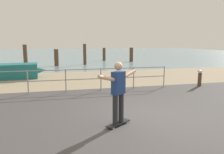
% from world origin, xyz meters
% --- Properties ---
extents(ground_plane, '(24.00, 10.00, 0.04)m').
position_xyz_m(ground_plane, '(0.00, -1.00, 0.00)').
color(ground_plane, '#474444').
rests_on(ground_plane, ground).
extents(beach_strip, '(24.00, 6.00, 0.04)m').
position_xyz_m(beach_strip, '(0.00, 7.00, 0.00)').
color(beach_strip, tan).
rests_on(beach_strip, ground).
extents(sea_surface, '(72.00, 50.00, 0.04)m').
position_xyz_m(sea_surface, '(0.00, 35.00, 0.00)').
color(sea_surface, '#75939E').
rests_on(sea_surface, ground).
extents(railing_fence, '(11.05, 0.05, 1.05)m').
position_xyz_m(railing_fence, '(-2.94, 3.60, 0.70)').
color(railing_fence, gray).
rests_on(railing_fence, ground).
extents(sailboat, '(5.02, 1.75, 5.64)m').
position_xyz_m(sailboat, '(-5.81, 7.96, 0.53)').
color(sailboat, '#19666B').
rests_on(sailboat, ground).
extents(skateboard, '(0.77, 0.62, 0.08)m').
position_xyz_m(skateboard, '(-0.90, -0.59, 0.07)').
color(skateboard, black).
rests_on(skateboard, ground).
extents(skateboarder, '(1.24, 0.89, 1.65)m').
position_xyz_m(skateboarder, '(-0.90, -0.59, 1.02)').
color(skateboarder, '#26262B').
rests_on(skateboarder, skateboard).
extents(bollard_short, '(0.18, 0.18, 0.69)m').
position_xyz_m(bollard_short, '(4.42, 3.41, 0.35)').
color(bollard_short, '#513826').
rests_on(bollard_short, ground).
extents(seagull, '(0.46, 0.26, 0.18)m').
position_xyz_m(seagull, '(4.40, 3.40, 0.77)').
color(seagull, white).
rests_on(seagull, bollard_short).
extents(groyne_post_0, '(0.35, 0.35, 1.96)m').
position_xyz_m(groyne_post_0, '(-5.36, 14.30, 0.98)').
color(groyne_post_0, '#513826').
rests_on(groyne_post_0, ground).
extents(groyne_post_1, '(0.39, 0.39, 1.54)m').
position_xyz_m(groyne_post_1, '(-2.71, 14.29, 0.77)').
color(groyne_post_1, '#513826').
rests_on(groyne_post_1, ground).
extents(groyne_post_2, '(0.30, 0.30, 2.00)m').
position_xyz_m(groyne_post_2, '(-0.07, 14.89, 1.00)').
color(groyne_post_2, '#513826').
rests_on(groyne_post_2, ground).
extents(groyne_post_3, '(0.34, 0.34, 1.49)m').
position_xyz_m(groyne_post_3, '(2.58, 18.65, 0.75)').
color(groyne_post_3, '#513826').
rests_on(groyne_post_3, ground).
extents(groyne_post_4, '(0.39, 0.39, 1.56)m').
position_xyz_m(groyne_post_4, '(5.22, 16.62, 0.78)').
color(groyne_post_4, '#513826').
rests_on(groyne_post_4, ground).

